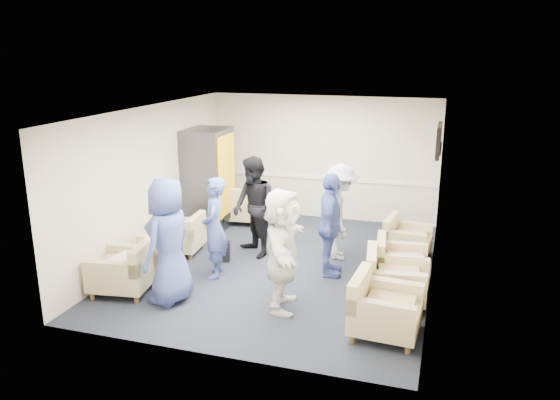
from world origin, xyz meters
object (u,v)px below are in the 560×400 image
(armchair_corner, at_px, (247,207))
(person_mid_left, at_px, (214,228))
(armchair_left_mid, at_px, (153,259))
(armchair_left_far, at_px, (183,236))
(armchair_left_near, at_px, (127,271))
(person_front_left, at_px, (168,241))
(person_front_right, at_px, (282,250))
(armchair_right_far, at_px, (405,240))
(vending_machine, at_px, (208,179))
(armchair_right_near, at_px, (381,310))
(person_back_right, at_px, (340,212))
(armchair_right_midfar, at_px, (398,265))
(armchair_right_midnear, at_px, (391,281))
(person_back_left, at_px, (254,207))
(person_mid_right, at_px, (330,225))

(armchair_corner, relative_size, person_mid_left, 0.57)
(armchair_left_mid, bearing_deg, armchair_left_far, -179.43)
(person_mid_left, bearing_deg, armchair_left_near, -63.01)
(armchair_left_mid, bearing_deg, armchair_corner, 170.41)
(person_front_left, relative_size, person_front_right, 1.05)
(armchair_right_far, bearing_deg, person_front_right, 157.93)
(armchair_left_near, bearing_deg, vending_machine, 173.16)
(armchair_right_near, xyz_separation_m, vending_machine, (-4.03, 3.45, 0.70))
(armchair_right_far, bearing_deg, armchair_left_mid, 127.19)
(person_mid_left, relative_size, person_front_right, 0.93)
(person_front_right, bearing_deg, person_back_right, -21.66)
(armchair_right_near, xyz_separation_m, armchair_right_midfar, (0.06, 1.69, -0.02))
(person_mid_left, xyz_separation_m, person_back_right, (1.80, 1.41, 0.02))
(armchair_left_mid, relative_size, armchair_left_far, 0.97)
(armchair_right_midnear, xyz_separation_m, person_mid_left, (-2.89, 0.14, 0.50))
(armchair_right_near, distance_m, armchair_right_midfar, 1.69)
(armchair_corner, bearing_deg, person_back_left, 108.74)
(person_front_left, bearing_deg, person_back_right, 147.79)
(armchair_right_midfar, xyz_separation_m, person_back_left, (-2.64, 0.52, 0.59))
(armchair_left_mid, relative_size, person_front_left, 0.43)
(armchair_right_midfar, distance_m, person_back_left, 2.75)
(armchair_left_near, bearing_deg, person_mid_right, 110.34)
(armchair_right_midnear, bearing_deg, person_mid_left, 80.36)
(armchair_left_far, xyz_separation_m, armchair_right_midnear, (3.91, -0.95, 0.03))
(armchair_right_midnear, height_order, person_mid_right, person_mid_right)
(armchair_corner, bearing_deg, person_back_right, 142.29)
(armchair_left_mid, xyz_separation_m, armchair_right_far, (3.90, 2.19, -0.01))
(vending_machine, distance_m, person_back_right, 3.10)
(vending_machine, height_order, person_back_left, vending_machine)
(person_back_left, bearing_deg, person_mid_right, 25.67)
(armchair_right_midnear, bearing_deg, armchair_right_midfar, -10.28)
(armchair_right_near, xyz_separation_m, armchair_right_midnear, (0.02, 1.00, -0.01))
(armchair_corner, relative_size, person_front_right, 0.53)
(person_front_left, xyz_separation_m, person_front_right, (1.67, 0.27, -0.04))
(person_mid_left, height_order, person_front_right, person_front_right)
(armchair_right_midfar, height_order, person_mid_right, person_mid_right)
(armchair_left_mid, xyz_separation_m, person_front_left, (0.72, -0.71, 0.63))
(person_front_left, distance_m, person_front_right, 1.69)
(armchair_left_far, bearing_deg, armchair_right_midfar, 81.36)
(armchair_right_midfar, height_order, person_front_right, person_front_right)
(armchair_right_midnear, relative_size, person_mid_right, 0.55)
(armchair_left_near, relative_size, armchair_right_near, 1.07)
(armchair_left_mid, distance_m, person_front_right, 2.50)
(armchair_right_near, height_order, armchair_right_midfar, armchair_right_near)
(armchair_left_far, relative_size, armchair_right_midnear, 0.88)
(armchair_left_near, bearing_deg, person_front_right, 85.95)
(armchair_left_near, height_order, person_mid_left, person_mid_left)
(armchair_right_far, distance_m, person_back_right, 1.33)
(armchair_left_far, xyz_separation_m, person_mid_right, (2.82, -0.22, 0.56))
(person_mid_right, bearing_deg, armchair_right_midfar, -100.59)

